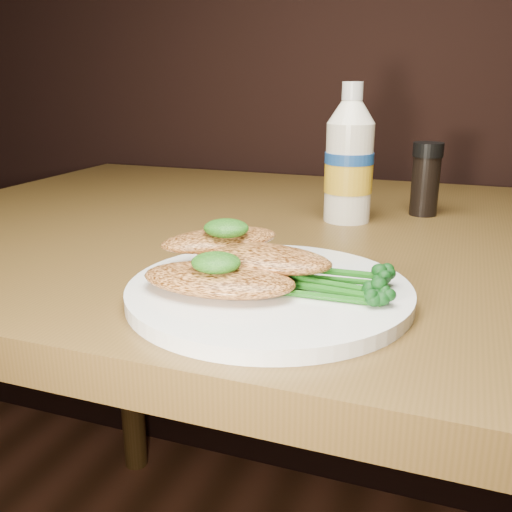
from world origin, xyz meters
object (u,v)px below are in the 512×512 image
(dining_table, at_px, (313,470))
(mayo_bottle, at_px, (349,153))
(pepper_grinder, at_px, (426,179))
(plate, at_px, (269,292))

(dining_table, relative_size, mayo_bottle, 6.53)
(dining_table, bearing_deg, pepper_grinder, 47.63)
(pepper_grinder, bearing_deg, dining_table, -132.37)
(dining_table, distance_m, mayo_bottle, 0.47)
(dining_table, xyz_separation_m, mayo_bottle, (0.02, 0.06, 0.47))
(mayo_bottle, bearing_deg, plate, -91.19)
(dining_table, distance_m, plate, 0.46)
(plate, height_order, pepper_grinder, pepper_grinder)
(plate, distance_m, pepper_grinder, 0.40)
(mayo_bottle, height_order, pepper_grinder, mayo_bottle)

